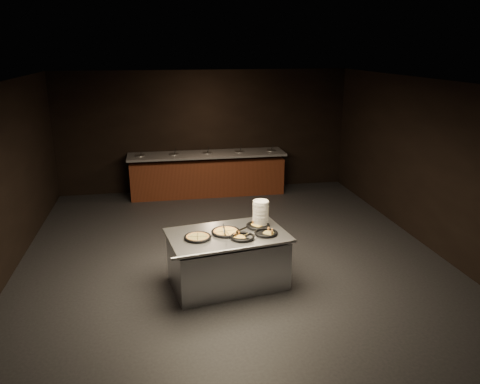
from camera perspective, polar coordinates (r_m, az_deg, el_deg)
The scene contains 11 objects.
room at distance 7.56m, azimuth -1.09°, elevation 2.23°, with size 7.02×8.02×2.92m.
salad_bar at distance 11.23m, azimuth -3.98°, elevation 1.90°, with size 3.70×0.83×1.18m.
serving_counter at distance 7.00m, azimuth -1.51°, elevation -8.31°, with size 1.85×1.36×0.81m.
plate_stack at distance 7.14m, azimuth 2.53°, elevation -2.53°, with size 0.24×0.24×0.37m, color white.
pan_veggie_whole at distance 6.69m, azimuth -5.19°, elevation -5.49°, with size 0.39×0.39×0.04m.
pan_cheese_whole at distance 6.86m, azimuth -1.75°, elevation -4.85°, with size 0.43×0.43×0.04m.
pan_cheese_slices_a at distance 7.08m, azimuth 2.21°, elevation -4.11°, with size 0.36×0.36×0.04m.
pan_cheese_slices_b at distance 6.67m, azimuth 0.30°, elevation -5.51°, with size 0.35×0.35×0.04m.
pan_veggie_slices at distance 6.82m, azimuth 3.18°, elevation -4.99°, with size 0.34×0.34×0.04m.
server_left at distance 6.79m, azimuth -1.97°, elevation -4.64°, with size 0.09×0.30×0.14m.
server_right at distance 6.69m, azimuth 0.54°, elevation -4.85°, with size 0.27×0.28×0.17m.
Camera 1 is at (-1.16, -7.20, 3.42)m, focal length 35.00 mm.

